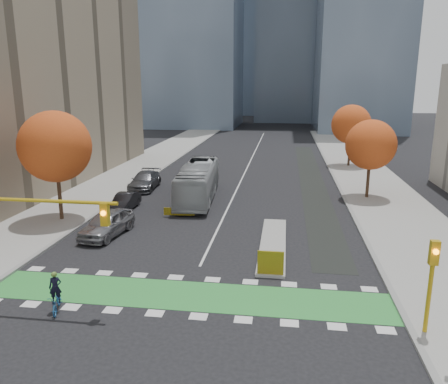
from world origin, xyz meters
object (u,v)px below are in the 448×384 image
(traffic_signal_west, at_px, (1,222))
(parked_car_c, at_px, (145,181))
(tree_east_far, at_px, (351,124))
(traffic_signal_east, at_px, (432,273))
(bus, at_px, (198,182))
(parked_car_a, at_px, (107,223))
(cyclist, at_px, (56,298))
(hazard_board, at_px, (271,263))
(tree_west, at_px, (55,147))
(parked_car_b, at_px, (125,202))
(tree_east_near, at_px, (371,145))

(traffic_signal_west, bearing_deg, parked_car_c, 92.62)
(tree_east_far, height_order, traffic_signal_east, tree_east_far)
(bus, xyz_separation_m, parked_car_a, (-4.23, -10.37, -0.75))
(tree_east_far, xyz_separation_m, cyclist, (-17.94, -38.82, -4.60))
(hazard_board, distance_m, tree_west, 18.44)
(traffic_signal_west, relative_size, parked_car_b, 2.08)
(hazard_board, height_order, cyclist, cyclist)
(hazard_board, height_order, traffic_signal_east, traffic_signal_east)
(tree_east_near, distance_m, traffic_signal_west, 30.08)
(cyclist, xyz_separation_m, parked_car_b, (-2.86, 16.30, 0.03))
(parked_car_a, bearing_deg, traffic_signal_east, -21.26)
(parked_car_a, distance_m, parked_car_b, 6.32)
(tree_east_far, xyz_separation_m, parked_car_b, (-20.80, -22.52, -4.56))
(tree_east_far, height_order, parked_car_c, tree_east_far)
(bus, relative_size, parked_car_b, 2.82)
(traffic_signal_east, relative_size, parked_car_b, 1.00)
(parked_car_b, bearing_deg, tree_east_near, 18.31)
(traffic_signal_east, bearing_deg, traffic_signal_west, -179.99)
(tree_east_far, bearing_deg, tree_east_near, -91.79)
(hazard_board, xyz_separation_m, tree_east_near, (8.00, 17.80, 4.06))
(hazard_board, relative_size, parked_car_c, 0.25)
(bus, bearing_deg, parked_car_b, -146.14)
(traffic_signal_west, distance_m, parked_car_b, 16.35)
(parked_car_c, bearing_deg, traffic_signal_east, -53.12)
(tree_east_near, distance_m, parked_car_a, 23.41)
(tree_east_near, relative_size, parked_car_a, 1.40)
(tree_west, relative_size, parked_car_c, 1.45)
(tree_east_far, height_order, cyclist, tree_east_far)
(traffic_signal_east, distance_m, parked_car_a, 20.33)
(cyclist, relative_size, parked_car_a, 0.38)
(tree_west, xyz_separation_m, parked_car_c, (3.00, 10.86, -4.79))
(parked_car_c, bearing_deg, tree_east_near, -5.31)
(tree_east_near, height_order, parked_car_a, tree_east_near)
(bus, bearing_deg, traffic_signal_west, -107.90)
(traffic_signal_east, relative_size, parked_car_a, 0.81)
(parked_car_b, bearing_deg, traffic_signal_west, -88.15)
(bus, bearing_deg, tree_east_far, 45.70)
(tree_east_near, xyz_separation_m, tree_east_far, (0.50, 16.00, 0.38))
(tree_east_near, distance_m, parked_car_b, 21.73)
(tree_east_far, bearing_deg, traffic_signal_east, -92.97)
(tree_west, xyz_separation_m, traffic_signal_east, (22.50, -12.51, -2.88))
(cyclist, bearing_deg, tree_east_near, 33.48)
(parked_car_a, bearing_deg, tree_east_far, 63.12)
(traffic_signal_east, height_order, parked_car_a, traffic_signal_east)
(tree_west, bearing_deg, hazard_board, -25.99)
(parked_car_a, relative_size, parked_car_c, 0.89)
(parked_car_a, bearing_deg, tree_east_near, 41.12)
(tree_west, height_order, traffic_signal_west, tree_west)
(hazard_board, bearing_deg, traffic_signal_west, -158.45)
(hazard_board, distance_m, parked_car_a, 12.32)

